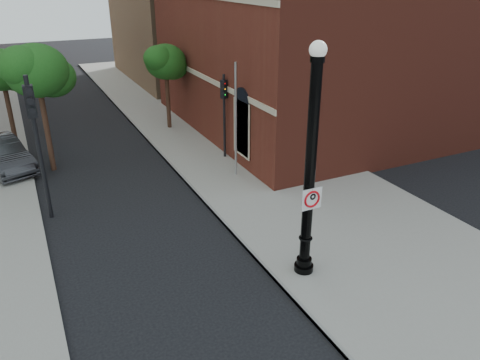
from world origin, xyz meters
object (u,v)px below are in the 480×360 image
lamppost (310,178)px  traffic_signal_left (35,126)px  no_parking_sign (312,199)px  traffic_signal_right (224,103)px  parked_car (1,155)px

lamppost → traffic_signal_left: (-6.67, 7.24, 0.40)m
lamppost → traffic_signal_left: size_ratio=1.30×
lamppost → traffic_signal_left: bearing=132.6°
no_parking_sign → traffic_signal_left: traffic_signal_left is taller
no_parking_sign → traffic_signal_right: bearing=79.6°
lamppost → no_parking_sign: 0.60m
traffic_signal_right → lamppost: bearing=-123.0°
traffic_signal_left → traffic_signal_right: 8.90m
lamppost → traffic_signal_left: 9.85m
parked_car → traffic_signal_left: 6.73m
no_parking_sign → traffic_signal_left: size_ratio=0.12×
lamppost → traffic_signal_right: lamppost is taller
parked_car → traffic_signal_right: bearing=-36.3°
no_parking_sign → parked_car: bearing=121.2°
lamppost → no_parking_sign: bearing=-89.8°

